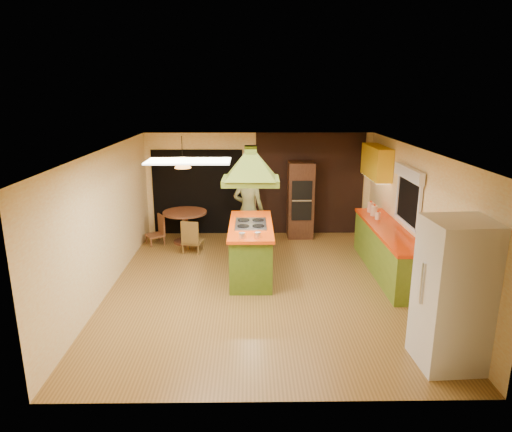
{
  "coord_description": "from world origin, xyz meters",
  "views": [
    {
      "loc": [
        -0.21,
        -7.74,
        3.46
      ],
      "look_at": [
        -0.1,
        0.66,
        1.15
      ],
      "focal_mm": 32.0,
      "sensor_mm": 36.0,
      "label": 1
    }
  ],
  "objects_px": {
    "canister_large": "(371,207)",
    "kitchen_island": "(251,249)",
    "dining_table": "(185,221)",
    "wall_oven": "(300,200)",
    "man": "(248,210)",
    "refrigerator": "(454,294)"
  },
  "relations": [
    {
      "from": "man",
      "to": "canister_large",
      "type": "xyz_separation_m",
      "value": [
        2.65,
        -0.14,
        0.09
      ]
    },
    {
      "from": "refrigerator",
      "to": "canister_large",
      "type": "distance_m",
      "value": 4.28
    },
    {
      "from": "refrigerator",
      "to": "man",
      "type": "bearing_deg",
      "value": 117.06
    },
    {
      "from": "wall_oven",
      "to": "refrigerator",
      "type": "bearing_deg",
      "value": -75.91
    },
    {
      "from": "kitchen_island",
      "to": "canister_large",
      "type": "distance_m",
      "value": 2.93
    },
    {
      "from": "man",
      "to": "refrigerator",
      "type": "relative_size",
      "value": 0.96
    },
    {
      "from": "wall_oven",
      "to": "man",
      "type": "bearing_deg",
      "value": -140.97
    },
    {
      "from": "man",
      "to": "canister_large",
      "type": "height_order",
      "value": "man"
    },
    {
      "from": "canister_large",
      "to": "kitchen_island",
      "type": "bearing_deg",
      "value": -154.64
    },
    {
      "from": "kitchen_island",
      "to": "dining_table",
      "type": "xyz_separation_m",
      "value": [
        -1.53,
        1.94,
        0.02
      ]
    },
    {
      "from": "dining_table",
      "to": "kitchen_island",
      "type": "bearing_deg",
      "value": -51.69
    },
    {
      "from": "man",
      "to": "dining_table",
      "type": "height_order",
      "value": "man"
    },
    {
      "from": "wall_oven",
      "to": "dining_table",
      "type": "relative_size",
      "value": 1.81
    },
    {
      "from": "man",
      "to": "wall_oven",
      "type": "distance_m",
      "value": 1.61
    },
    {
      "from": "canister_large",
      "to": "wall_oven",
      "type": "bearing_deg",
      "value": 140.51
    },
    {
      "from": "kitchen_island",
      "to": "man",
      "type": "bearing_deg",
      "value": 92.3
    },
    {
      "from": "dining_table",
      "to": "wall_oven",
      "type": "bearing_deg",
      "value": 9.36
    },
    {
      "from": "kitchen_island",
      "to": "refrigerator",
      "type": "relative_size",
      "value": 1.04
    },
    {
      "from": "man",
      "to": "kitchen_island",
      "type": "bearing_deg",
      "value": 107.06
    },
    {
      "from": "man",
      "to": "wall_oven",
      "type": "height_order",
      "value": "man"
    },
    {
      "from": "man",
      "to": "dining_table",
      "type": "relative_size",
      "value": 1.85
    },
    {
      "from": "kitchen_island",
      "to": "wall_oven",
      "type": "relative_size",
      "value": 1.11
    }
  ]
}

